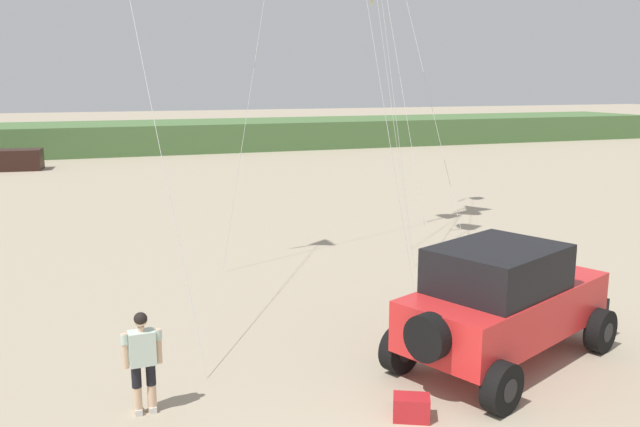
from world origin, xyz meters
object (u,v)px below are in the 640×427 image
object	(u,v)px
person_watching	(143,357)
distant_sedan	(3,160)
jeep	(504,300)
cooler_box	(411,408)

from	to	relation	value
person_watching	distant_sedan	size ratio (longest dim) A/B	0.40
distant_sedan	jeep	bearing A→B (deg)	-64.85
jeep	distant_sedan	bearing A→B (deg)	109.89
distant_sedan	cooler_box	bearing A→B (deg)	-69.54
person_watching	cooler_box	bearing A→B (deg)	-22.11
person_watching	cooler_box	distance (m)	4.22
jeep	cooler_box	world-z (taller)	jeep
person_watching	cooler_box	size ratio (longest dim) A/B	2.98
jeep	cooler_box	size ratio (longest dim) A/B	8.93
cooler_box	distant_sedan	world-z (taller)	distant_sedan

